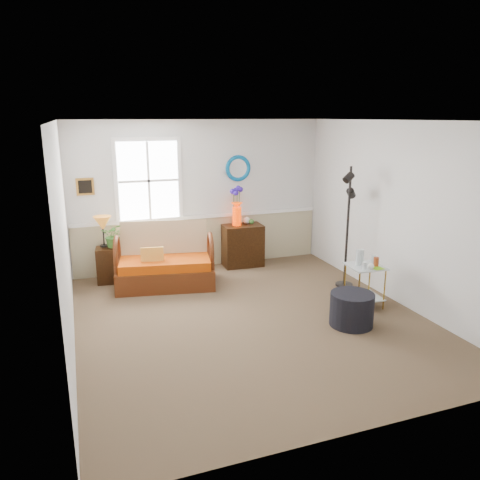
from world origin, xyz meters
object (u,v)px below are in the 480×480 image
object	(u,v)px
loveseat	(165,256)
side_table	(364,286)
floor_lamp	(347,228)
cabinet	(242,245)
lamp_stand	(107,265)
ottoman	(352,309)

from	to	relation	value
loveseat	side_table	bearing A→B (deg)	-24.73
floor_lamp	cabinet	bearing A→B (deg)	114.31
lamp_stand	floor_lamp	world-z (taller)	floor_lamp
lamp_stand	ottoman	world-z (taller)	lamp_stand
lamp_stand	cabinet	distance (m)	2.40
floor_lamp	side_table	bearing A→B (deg)	-115.75
loveseat	ottoman	world-z (taller)	loveseat
cabinet	floor_lamp	xyz separation A→B (m)	(1.18, -1.57, 0.58)
lamp_stand	ottoman	xyz separation A→B (m)	(2.86, -2.77, -0.08)
cabinet	ottoman	bearing A→B (deg)	-78.36
floor_lamp	lamp_stand	bearing A→B (deg)	145.09
loveseat	ottoman	size ratio (longest dim) A/B	2.68
cabinet	side_table	distance (m)	2.57
side_table	cabinet	bearing A→B (deg)	112.61
floor_lamp	ottoman	world-z (taller)	floor_lamp
lamp_stand	loveseat	bearing A→B (deg)	-29.20
side_table	floor_lamp	distance (m)	1.06
loveseat	ottoman	distance (m)	3.05
lamp_stand	side_table	world-z (taller)	side_table
loveseat	lamp_stand	world-z (taller)	loveseat
lamp_stand	side_table	bearing A→B (deg)	-33.88
cabinet	side_table	world-z (taller)	cabinet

